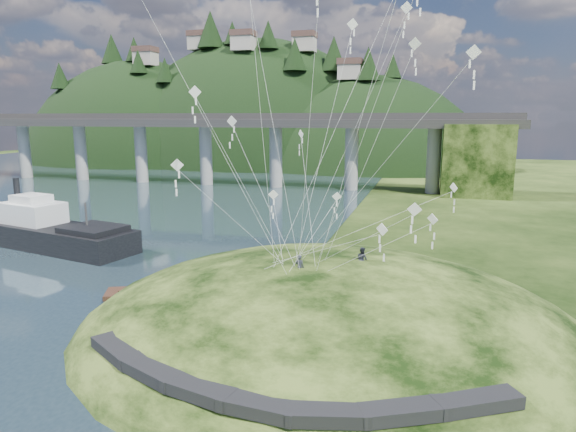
# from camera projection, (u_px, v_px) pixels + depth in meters

# --- Properties ---
(ground) EXTENTS (320.00, 320.00, 0.00)m
(ground) POSITION_uv_depth(u_px,v_px,m) (208.00, 329.00, 35.12)
(ground) COLOR black
(ground) RESTS_ON ground
(grass_hill) EXTENTS (36.00, 32.00, 13.00)m
(grass_hill) POSITION_uv_depth(u_px,v_px,m) (328.00, 351.00, 35.18)
(grass_hill) COLOR black
(grass_hill) RESTS_ON ground
(footpath) EXTENTS (22.29, 5.84, 0.83)m
(footpath) POSITION_uv_depth(u_px,v_px,m) (268.00, 388.00, 23.53)
(footpath) COLOR black
(footpath) RESTS_ON ground
(bridge) EXTENTS (160.00, 11.00, 15.00)m
(bridge) POSITION_uv_depth(u_px,v_px,m) (230.00, 139.00, 106.50)
(bridge) COLOR #2D2B2B
(bridge) RESTS_ON ground
(far_ridge) EXTENTS (153.00, 70.00, 94.50)m
(far_ridge) POSITION_uv_depth(u_px,v_px,m) (243.00, 186.00, 163.56)
(far_ridge) COLOR black
(far_ridge) RESTS_ON ground
(work_barge) EXTENTS (22.07, 10.37, 7.46)m
(work_barge) POSITION_uv_depth(u_px,v_px,m) (49.00, 231.00, 56.93)
(work_barge) COLOR black
(work_barge) RESTS_ON ground
(wooden_dock) EXTENTS (14.89, 8.30, 1.09)m
(wooden_dock) POSITION_uv_depth(u_px,v_px,m) (203.00, 290.00, 41.67)
(wooden_dock) COLOR #321C14
(wooden_dock) RESTS_ON ground
(kite_flyers) EXTENTS (4.44, 3.55, 1.69)m
(kite_flyers) POSITION_uv_depth(u_px,v_px,m) (344.00, 249.00, 33.58)
(kite_flyers) COLOR #292B36
(kite_flyers) RESTS_ON ground
(kite_swarm) EXTENTS (18.73, 17.32, 20.91)m
(kite_swarm) POSITION_uv_depth(u_px,v_px,m) (314.00, 85.00, 31.24)
(kite_swarm) COLOR white
(kite_swarm) RESTS_ON ground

